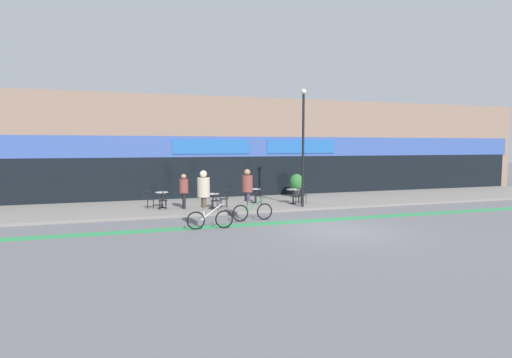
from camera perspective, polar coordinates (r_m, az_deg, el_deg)
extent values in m
plane|color=#5B5B60|center=(15.42, 11.75, -7.19)|extent=(120.00, 120.00, 0.00)
cube|color=slate|center=(21.93, 2.46, -3.39)|extent=(40.00, 5.50, 0.12)
cube|color=#7F6656|center=(26.22, -1.06, 4.48)|extent=(40.00, 4.00, 6.08)
cube|color=black|center=(24.41, 0.25, 0.42)|extent=(38.80, 0.10, 2.40)
cube|color=#334C93|center=(24.36, 0.24, 4.65)|extent=(39.20, 0.14, 1.20)
cube|color=#1E56A3|center=(23.58, -6.35, 4.62)|extent=(4.56, 0.08, 0.84)
cube|color=#1E56A3|center=(25.31, 6.47, 4.62)|extent=(4.56, 0.08, 0.84)
cube|color=#2D844C|center=(17.21, 8.40, -5.88)|extent=(36.00, 0.70, 0.01)
cylinder|color=black|center=(20.26, -13.26, -3.98)|extent=(0.35, 0.35, 0.02)
cylinder|color=black|center=(20.21, -13.28, -2.96)|extent=(0.07, 0.07, 0.75)
cylinder|color=#ADA8A3|center=(20.16, -13.30, -1.86)|extent=(0.64, 0.64, 0.02)
cylinder|color=black|center=(19.73, -6.17, -4.12)|extent=(0.34, 0.34, 0.02)
cylinder|color=black|center=(19.69, -6.18, -3.16)|extent=(0.07, 0.07, 0.69)
cylinder|color=#ADA8A3|center=(19.64, -6.19, -2.12)|extent=(0.62, 0.62, 0.02)
cylinder|color=black|center=(21.54, -0.12, -3.34)|extent=(0.33, 0.33, 0.02)
cylinder|color=black|center=(21.49, -0.12, -2.43)|extent=(0.07, 0.07, 0.72)
cylinder|color=#ADA8A3|center=(21.45, -0.12, -1.44)|extent=(0.60, 0.60, 0.02)
cylinder|color=black|center=(21.27, 5.30, -3.46)|extent=(0.37, 0.37, 0.02)
cylinder|color=black|center=(21.22, 5.31, -2.52)|extent=(0.07, 0.07, 0.73)
cylinder|color=#ADA8A3|center=(21.18, 5.31, -1.50)|extent=(0.67, 0.67, 0.02)
cylinder|color=black|center=(19.66, -13.16, -3.00)|extent=(0.41, 0.41, 0.03)
cylinder|color=black|center=(19.81, -13.60, -3.61)|extent=(0.03, 0.03, 0.42)
cylinder|color=black|center=(19.84, -12.79, -3.58)|extent=(0.03, 0.03, 0.42)
cylinder|color=black|center=(19.54, -13.52, -3.72)|extent=(0.03, 0.03, 0.42)
cylinder|color=black|center=(19.57, -12.70, -3.69)|extent=(0.03, 0.03, 0.42)
torus|color=black|center=(19.46, -13.13, -2.30)|extent=(0.04, 0.41, 0.41)
cylinder|color=black|center=(19.46, -13.62, -2.71)|extent=(0.03, 0.03, 0.23)
cylinder|color=black|center=(19.49, -12.62, -2.68)|extent=(0.03, 0.03, 0.23)
cylinder|color=black|center=(20.17, -14.84, -2.84)|extent=(0.40, 0.40, 0.03)
cylinder|color=black|center=(20.35, -14.45, -3.41)|extent=(0.03, 0.03, 0.42)
cylinder|color=black|center=(20.07, -14.41, -3.52)|extent=(0.03, 0.03, 0.42)
cylinder|color=black|center=(20.34, -15.24, -3.43)|extent=(0.03, 0.03, 0.42)
cylinder|color=black|center=(20.06, -15.21, -3.54)|extent=(0.03, 0.03, 0.42)
torus|color=black|center=(20.13, -15.34, -2.11)|extent=(0.41, 0.03, 0.41)
cylinder|color=black|center=(20.32, -15.35, -2.43)|extent=(0.03, 0.03, 0.23)
cylinder|color=black|center=(19.98, -15.32, -2.55)|extent=(0.03, 0.03, 0.23)
cylinder|color=black|center=(19.14, -5.86, -3.11)|extent=(0.44, 0.44, 0.03)
cylinder|color=black|center=(19.26, -6.37, -3.74)|extent=(0.03, 0.03, 0.42)
cylinder|color=black|center=(19.34, -5.58, -3.70)|extent=(0.03, 0.03, 0.42)
cylinder|color=black|center=(19.00, -6.13, -3.86)|extent=(0.03, 0.03, 0.42)
cylinder|color=black|center=(19.08, -5.32, -3.81)|extent=(0.03, 0.03, 0.42)
torus|color=black|center=(18.94, -5.71, -2.39)|extent=(0.07, 0.41, 0.41)
cylinder|color=black|center=(18.91, -6.20, -2.82)|extent=(0.03, 0.03, 0.23)
cylinder|color=black|center=(19.01, -5.21, -2.77)|extent=(0.03, 0.03, 0.23)
cylinder|color=black|center=(19.79, -4.62, -2.84)|extent=(0.43, 0.43, 0.03)
cylinder|color=black|center=(19.66, -4.95, -3.55)|extent=(0.03, 0.03, 0.42)
cylinder|color=black|center=(19.93, -5.07, -3.44)|extent=(0.03, 0.03, 0.42)
cylinder|color=black|center=(19.70, -4.15, -3.53)|extent=(0.03, 0.03, 0.42)
cylinder|color=black|center=(19.98, -4.27, -3.42)|extent=(0.03, 0.03, 0.42)
torus|color=black|center=(19.78, -4.13, -2.07)|extent=(0.41, 0.06, 0.41)
cylinder|color=black|center=(19.63, -4.05, -2.52)|extent=(0.03, 0.03, 0.23)
cylinder|color=black|center=(19.96, -4.21, -2.40)|extent=(0.03, 0.03, 0.23)
cylinder|color=black|center=(20.96, 0.33, -2.40)|extent=(0.42, 0.42, 0.03)
cylinder|color=black|center=(21.09, -0.13, -2.97)|extent=(0.03, 0.03, 0.42)
cylinder|color=black|center=(21.16, 0.60, -2.94)|extent=(0.03, 0.03, 0.42)
cylinder|color=black|center=(20.82, 0.05, -3.07)|extent=(0.03, 0.03, 0.42)
cylinder|color=black|center=(20.89, 0.80, -3.04)|extent=(0.03, 0.03, 0.42)
torus|color=black|center=(20.77, 0.45, -1.74)|extent=(0.05, 0.41, 0.41)
cylinder|color=black|center=(20.74, -0.01, -2.12)|extent=(0.03, 0.03, 0.23)
cylinder|color=black|center=(20.83, 0.90, -2.09)|extent=(0.03, 0.03, 0.23)
cylinder|color=black|center=(20.71, 5.90, -2.51)|extent=(0.41, 0.41, 0.03)
cylinder|color=black|center=(20.81, 5.38, -3.10)|extent=(0.03, 0.03, 0.42)
cylinder|color=black|center=(20.92, 6.08, -3.06)|extent=(0.03, 0.03, 0.42)
cylinder|color=black|center=(20.56, 5.70, -3.20)|extent=(0.03, 0.03, 0.42)
cylinder|color=black|center=(20.67, 6.41, -3.16)|extent=(0.03, 0.03, 0.42)
torus|color=black|center=(20.53, 6.10, -1.84)|extent=(0.04, 0.41, 0.41)
cylinder|color=black|center=(20.47, 5.66, -2.23)|extent=(0.03, 0.03, 0.23)
cylinder|color=black|center=(20.61, 6.53, -2.19)|extent=(0.03, 0.03, 0.23)
cylinder|color=black|center=(21.43, 6.66, -2.27)|extent=(0.43, 0.43, 0.03)
cylinder|color=black|center=(21.27, 6.51, -2.94)|extent=(0.03, 0.03, 0.42)
cylinder|color=black|center=(21.51, 6.15, -2.84)|extent=(0.03, 0.03, 0.42)
cylinder|color=black|center=(21.41, 7.17, -2.89)|extent=(0.03, 0.03, 0.42)
cylinder|color=black|center=(21.65, 6.80, -2.80)|extent=(0.03, 0.03, 0.42)
torus|color=black|center=(21.48, 7.07, -1.55)|extent=(0.41, 0.06, 0.41)
cylinder|color=black|center=(21.35, 7.29, -1.96)|extent=(0.03, 0.03, 0.23)
cylinder|color=black|center=(21.65, 6.84, -1.86)|extent=(0.03, 0.03, 0.23)
cylinder|color=#232326|center=(24.08, 5.81, -1.95)|extent=(0.54, 0.54, 0.48)
ellipsoid|color=#28662D|center=(24.02, 5.82, -0.51)|extent=(0.86, 0.86, 1.04)
cylinder|color=black|center=(19.96, 6.74, 4.05)|extent=(0.12, 0.12, 5.62)
sphere|color=beige|center=(20.13, 6.82, 12.29)|extent=(0.26, 0.26, 0.26)
torus|color=black|center=(17.17, 1.23, -4.66)|extent=(0.72, 0.12, 0.71)
torus|color=black|center=(16.76, -2.25, -4.90)|extent=(0.72, 0.12, 0.71)
cylinder|color=#2D753D|center=(16.93, -0.31, -3.76)|extent=(0.86, 0.12, 0.64)
cylinder|color=#2D753D|center=(16.83, -1.26, -3.99)|extent=(0.04, 0.04, 0.50)
cylinder|color=#2D753D|center=(17.06, 1.06, -2.66)|extent=(0.07, 0.48, 0.03)
cylinder|color=#382D47|center=(16.85, -1.37, -2.47)|extent=(0.17, 0.17, 0.38)
cylinder|color=#382D47|center=(16.69, -1.15, -2.54)|extent=(0.17, 0.17, 0.38)
cylinder|color=brown|center=(16.71, -1.26, -0.67)|extent=(0.49, 0.49, 0.70)
sphere|color=#9E7051|center=(16.67, -1.27, 0.97)|extent=(0.26, 0.26, 0.26)
torus|color=black|center=(15.48, -4.58, -5.74)|extent=(0.70, 0.09, 0.70)
torus|color=black|center=(15.33, -8.59, -5.88)|extent=(0.70, 0.09, 0.70)
cylinder|color=silver|center=(15.35, -6.39, -4.72)|extent=(0.84, 0.09, 0.63)
cylinder|color=silver|center=(15.32, -7.47, -4.95)|extent=(0.04, 0.04, 0.49)
cylinder|color=silver|center=(15.37, -4.79, -3.57)|extent=(0.05, 0.48, 0.03)
cylinder|color=#4C3D2D|center=(15.34, -7.53, -3.25)|extent=(0.17, 0.17, 0.40)
cylinder|color=#4C3D2D|center=(15.17, -7.45, -3.34)|extent=(0.17, 0.17, 0.40)
cylinder|color=#B2A38E|center=(15.19, -7.51, -1.18)|extent=(0.50, 0.50, 0.73)
sphere|color=beige|center=(15.14, -7.53, 0.71)|extent=(0.27, 0.27, 0.27)
cylinder|color=black|center=(19.65, -10.23, -3.10)|extent=(0.16, 0.16, 0.77)
cylinder|color=black|center=(19.82, -10.27, -3.04)|extent=(0.16, 0.16, 0.77)
cylinder|color=brown|center=(19.65, -10.28, -0.99)|extent=(0.46, 0.46, 0.67)
sphere|color=#9E7051|center=(19.61, -10.30, 0.34)|extent=(0.25, 0.25, 0.25)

